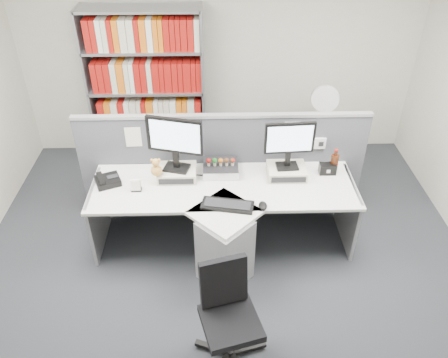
{
  "coord_description": "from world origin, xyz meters",
  "views": [
    {
      "loc": [
        -0.09,
        -2.72,
        3.33
      ],
      "look_at": [
        0.0,
        0.65,
        0.92
      ],
      "focal_mm": 36.04,
      "sensor_mm": 36.0,
      "label": 1
    }
  ],
  "objects_px": {
    "monitor_left": "(175,140)",
    "monitor_right": "(289,142)",
    "filing_cabinet": "(317,152)",
    "desk_fan": "(324,102)",
    "desk_phone": "(107,180)",
    "desk_calendar": "(136,186)",
    "cola_bottle": "(334,164)",
    "office_chair": "(228,312)",
    "mouse": "(263,206)",
    "speaker": "(327,169)",
    "shelving_unit": "(148,92)",
    "desktop_pc": "(221,168)",
    "keyboard": "(227,205)",
    "desk": "(224,221)"
  },
  "relations": [
    {
      "from": "monitor_left",
      "to": "monitor_right",
      "type": "relative_size",
      "value": 1.13
    },
    {
      "from": "filing_cabinet",
      "to": "desk_fan",
      "type": "height_order",
      "value": "desk_fan"
    },
    {
      "from": "monitor_right",
      "to": "desk_phone",
      "type": "xyz_separation_m",
      "value": [
        -1.78,
        -0.1,
        -0.36
      ]
    },
    {
      "from": "desk_phone",
      "to": "desk_calendar",
      "type": "bearing_deg",
      "value": -21.43
    },
    {
      "from": "cola_bottle",
      "to": "desk_fan",
      "type": "xyz_separation_m",
      "value": [
        0.08,
        0.97,
        0.22
      ]
    },
    {
      "from": "monitor_left",
      "to": "office_chair",
      "type": "distance_m",
      "value": 1.69
    },
    {
      "from": "mouse",
      "to": "speaker",
      "type": "bearing_deg",
      "value": 37.18
    },
    {
      "from": "monitor_right",
      "to": "speaker",
      "type": "height_order",
      "value": "monitor_right"
    },
    {
      "from": "monitor_right",
      "to": "office_chair",
      "type": "bearing_deg",
      "value": -113.28
    },
    {
      "from": "monitor_left",
      "to": "mouse",
      "type": "xyz_separation_m",
      "value": [
        0.81,
        -0.51,
        -0.41
      ]
    },
    {
      "from": "monitor_left",
      "to": "desk_fan",
      "type": "height_order",
      "value": "monitor_left"
    },
    {
      "from": "desk_fan",
      "to": "desk_calendar",
      "type": "bearing_deg",
      "value": -148.99
    },
    {
      "from": "monitor_left",
      "to": "shelving_unit",
      "type": "xyz_separation_m",
      "value": [
        -0.44,
        1.46,
        -0.18
      ]
    },
    {
      "from": "desktop_pc",
      "to": "shelving_unit",
      "type": "bearing_deg",
      "value": 122.17
    },
    {
      "from": "speaker",
      "to": "shelving_unit",
      "type": "xyz_separation_m",
      "value": [
        -1.96,
        1.44,
        0.2
      ]
    },
    {
      "from": "desktop_pc",
      "to": "keyboard",
      "type": "relative_size",
      "value": 0.7
    },
    {
      "from": "speaker",
      "to": "desktop_pc",
      "type": "bearing_deg",
      "value": 177.5
    },
    {
      "from": "shelving_unit",
      "to": "keyboard",
      "type": "bearing_deg",
      "value": -64.53
    },
    {
      "from": "desk_phone",
      "to": "office_chair",
      "type": "bearing_deg",
      "value": -50.46
    },
    {
      "from": "monitor_left",
      "to": "desk_phone",
      "type": "distance_m",
      "value": 0.79
    },
    {
      "from": "desktop_pc",
      "to": "filing_cabinet",
      "type": "relative_size",
      "value": 0.5
    },
    {
      "from": "desk_phone",
      "to": "desk_fan",
      "type": "distance_m",
      "value": 2.61
    },
    {
      "from": "desk_calendar",
      "to": "shelving_unit",
      "type": "height_order",
      "value": "shelving_unit"
    },
    {
      "from": "speaker",
      "to": "monitor_right",
      "type": "bearing_deg",
      "value": -176.61
    },
    {
      "from": "keyboard",
      "to": "shelving_unit",
      "type": "xyz_separation_m",
      "value": [
        -0.93,
        1.95,
        0.24
      ]
    },
    {
      "from": "desk",
      "to": "monitor_left",
      "type": "xyz_separation_m",
      "value": [
        -0.46,
        0.38,
        0.7
      ]
    },
    {
      "from": "mouse",
      "to": "monitor_right",
      "type": "bearing_deg",
      "value": 60.71
    },
    {
      "from": "shelving_unit",
      "to": "desk_fan",
      "type": "relative_size",
      "value": 3.71
    },
    {
      "from": "speaker",
      "to": "filing_cabinet",
      "type": "bearing_deg",
      "value": 81.82
    },
    {
      "from": "office_chair",
      "to": "desk_phone",
      "type": "bearing_deg",
      "value": 129.54
    },
    {
      "from": "mouse",
      "to": "shelving_unit",
      "type": "distance_m",
      "value": 2.35
    },
    {
      "from": "monitor_right",
      "to": "desktop_pc",
      "type": "xyz_separation_m",
      "value": [
        -0.66,
        0.07,
        -0.35
      ]
    },
    {
      "from": "desk",
      "to": "shelving_unit",
      "type": "xyz_separation_m",
      "value": [
        -0.9,
        1.85,
        0.52
      ]
    },
    {
      "from": "desk_calendar",
      "to": "office_chair",
      "type": "distance_m",
      "value": 1.55
    },
    {
      "from": "desk",
      "to": "filing_cabinet",
      "type": "distance_m",
      "value": 1.85
    },
    {
      "from": "shelving_unit",
      "to": "monitor_right",
      "type": "bearing_deg",
      "value": -43.6
    },
    {
      "from": "speaker",
      "to": "desk_fan",
      "type": "bearing_deg",
      "value": 81.82
    },
    {
      "from": "desk_calendar",
      "to": "filing_cabinet",
      "type": "xyz_separation_m",
      "value": [
        2.04,
        1.23,
        -0.42
      ]
    },
    {
      "from": "monitor_right",
      "to": "cola_bottle",
      "type": "xyz_separation_m",
      "value": [
        0.49,
        0.05,
        -0.3
      ]
    },
    {
      "from": "shelving_unit",
      "to": "desk_fan",
      "type": "bearing_deg",
      "value": -12.07
    },
    {
      "from": "desk",
      "to": "mouse",
      "type": "distance_m",
      "value": 0.47
    },
    {
      "from": "monitor_right",
      "to": "desk_phone",
      "type": "height_order",
      "value": "monitor_right"
    },
    {
      "from": "monitor_right",
      "to": "keyboard",
      "type": "distance_m",
      "value": 0.87
    },
    {
      "from": "desk_calendar",
      "to": "desk_fan",
      "type": "relative_size",
      "value": 0.23
    },
    {
      "from": "desktop_pc",
      "to": "desk_calendar",
      "type": "height_order",
      "value": "desk_calendar"
    },
    {
      "from": "monitor_left",
      "to": "desktop_pc",
      "type": "bearing_deg",
      "value": 9.32
    },
    {
      "from": "monitor_left",
      "to": "desk_phone",
      "type": "relative_size",
      "value": 1.91
    },
    {
      "from": "desk_calendar",
      "to": "office_chair",
      "type": "height_order",
      "value": "office_chair"
    },
    {
      "from": "desk_phone",
      "to": "speaker",
      "type": "relative_size",
      "value": 1.74
    },
    {
      "from": "monitor_right",
      "to": "mouse",
      "type": "bearing_deg",
      "value": -119.29
    }
  ]
}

